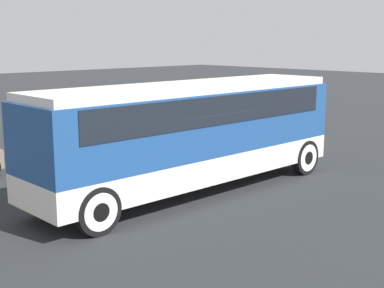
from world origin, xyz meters
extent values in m
plane|color=#26282B|center=(0.00, 0.00, 0.00)|extent=(120.00, 120.00, 0.00)
cube|color=silver|center=(0.00, 0.00, 0.88)|extent=(10.47, 2.43, 0.77)
cube|color=navy|center=(0.00, 0.00, 2.16)|extent=(10.47, 2.43, 1.79)
cube|color=black|center=(0.00, 0.00, 2.61)|extent=(9.21, 2.47, 0.81)
cube|color=silver|center=(0.00, 0.00, 3.17)|extent=(10.26, 2.23, 0.22)
cube|color=navy|center=(5.08, 0.00, 1.91)|extent=(0.36, 2.33, 2.05)
cylinder|color=black|center=(4.29, -1.10, 0.59)|extent=(1.18, 0.28, 1.18)
cylinder|color=silver|center=(4.29, -1.10, 0.59)|extent=(0.92, 0.30, 0.92)
cylinder|color=black|center=(4.29, -1.10, 0.59)|extent=(0.45, 0.32, 0.45)
cylinder|color=black|center=(4.29, 1.10, 0.59)|extent=(1.18, 0.28, 1.18)
cylinder|color=silver|center=(4.29, 1.10, 0.59)|extent=(0.92, 0.30, 0.92)
cylinder|color=black|center=(4.29, 1.10, 0.59)|extent=(0.45, 0.32, 0.45)
cylinder|color=black|center=(-4.11, -1.10, 0.59)|extent=(1.18, 0.28, 1.18)
cylinder|color=silver|center=(-4.11, -1.10, 0.59)|extent=(0.92, 0.30, 0.92)
cylinder|color=black|center=(-4.11, -1.10, 0.59)|extent=(0.45, 0.32, 0.45)
cylinder|color=black|center=(-4.11, 1.10, 0.59)|extent=(1.18, 0.28, 1.18)
cylinder|color=silver|center=(-4.11, 1.10, 0.59)|extent=(0.92, 0.30, 0.92)
cylinder|color=black|center=(-4.11, 1.10, 0.59)|extent=(0.45, 0.32, 0.45)
cube|color=maroon|center=(1.34, 6.32, 0.56)|extent=(4.60, 1.75, 0.58)
cube|color=black|center=(1.16, 6.32, 1.11)|extent=(2.39, 1.57, 0.52)
cylinder|color=black|center=(3.15, 5.53, 0.35)|extent=(0.71, 0.22, 0.71)
cylinder|color=black|center=(3.15, 5.53, 0.35)|extent=(0.27, 0.26, 0.27)
cylinder|color=black|center=(3.15, 7.10, 0.35)|extent=(0.71, 0.22, 0.71)
cylinder|color=black|center=(3.15, 7.10, 0.35)|extent=(0.27, 0.26, 0.27)
cylinder|color=black|center=(-0.46, 5.53, 0.35)|extent=(0.71, 0.22, 0.71)
cylinder|color=black|center=(-0.46, 5.53, 0.35)|extent=(0.27, 0.26, 0.27)
cylinder|color=black|center=(-0.46, 7.10, 0.35)|extent=(0.71, 0.22, 0.71)
cylinder|color=black|center=(-0.46, 7.10, 0.35)|extent=(0.27, 0.26, 0.27)
cube|color=#2D5638|center=(1.79, 9.03, 0.59)|extent=(4.53, 1.86, 0.65)
cube|color=black|center=(1.60, 9.03, 1.20)|extent=(2.36, 1.67, 0.57)
cylinder|color=black|center=(3.56, 8.20, 0.36)|extent=(0.71, 0.22, 0.71)
cylinder|color=black|center=(3.56, 8.20, 0.36)|extent=(0.27, 0.26, 0.27)
cylinder|color=black|center=(3.56, 9.87, 0.36)|extent=(0.71, 0.22, 0.71)
cylinder|color=black|center=(3.56, 9.87, 0.36)|extent=(0.27, 0.26, 0.27)
cylinder|color=black|center=(0.02, 8.20, 0.36)|extent=(0.71, 0.22, 0.71)
cylinder|color=black|center=(0.02, 8.20, 0.36)|extent=(0.27, 0.26, 0.27)
cylinder|color=black|center=(0.02, 9.87, 0.36)|extent=(0.71, 0.22, 0.71)
cylinder|color=black|center=(0.02, 9.87, 0.36)|extent=(0.27, 0.26, 0.27)
camera|label=1|loc=(-10.80, -11.27, 4.52)|focal=50.00mm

